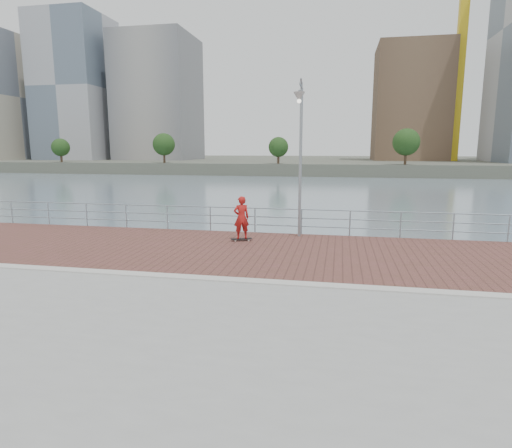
# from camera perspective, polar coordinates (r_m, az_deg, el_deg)

# --- Properties ---
(water) EXTENTS (400.00, 400.00, 0.00)m
(water) POSITION_cam_1_polar(r_m,az_deg,el_deg) (12.89, -1.78, -16.19)
(water) COLOR slate
(water) RESTS_ON ground
(seawall) EXTENTS (40.00, 24.00, 2.00)m
(seawall) POSITION_cam_1_polar(r_m,az_deg,el_deg) (8.25, -10.35, -24.86)
(seawall) COLOR gray
(seawall) RESTS_ON ground
(brick_lane) EXTENTS (40.00, 6.80, 0.02)m
(brick_lane) POSITION_cam_1_polar(r_m,az_deg,el_deg) (15.53, 1.14, -3.67)
(brick_lane) COLOR brown
(brick_lane) RESTS_ON seawall
(curb) EXTENTS (40.00, 0.40, 0.06)m
(curb) POSITION_cam_1_polar(r_m,az_deg,el_deg) (12.13, -1.83, -7.56)
(curb) COLOR #B7B5AD
(curb) RESTS_ON seawall
(far_shore) EXTENTS (320.00, 95.00, 2.50)m
(far_shore) POSITION_cam_1_polar(r_m,az_deg,el_deg) (133.86, 10.06, 8.04)
(far_shore) COLOR #4C5142
(far_shore) RESTS_ON ground
(guardrail) EXTENTS (39.06, 0.06, 1.13)m
(guardrail) POSITION_cam_1_polar(r_m,az_deg,el_deg) (18.69, 2.95, 0.80)
(guardrail) COLOR #8C9EA8
(guardrail) RESTS_ON brick_lane
(street_lamp) EXTENTS (0.44, 1.29, 6.10)m
(street_lamp) POSITION_cam_1_polar(r_m,az_deg,el_deg) (17.40, 5.88, 12.12)
(street_lamp) COLOR gray
(street_lamp) RESTS_ON brick_lane
(skateboard) EXTENTS (0.85, 0.54, 0.10)m
(skateboard) POSITION_cam_1_polar(r_m,az_deg,el_deg) (17.23, -1.94, -2.01)
(skateboard) COLOR black
(skateboard) RESTS_ON brick_lane
(skateboarder) EXTENTS (0.74, 0.64, 1.72)m
(skateboarder) POSITION_cam_1_polar(r_m,az_deg,el_deg) (17.07, -1.96, 0.86)
(skateboarder) COLOR #B21A17
(skateboarder) RESTS_ON skateboard
(tower_crane) EXTENTS (47.00, 2.00, 50.70)m
(tower_crane) POSITION_cam_1_polar(r_m,az_deg,el_deg) (121.60, 24.61, 23.43)
(tower_crane) COLOR gold
(tower_crane) RESTS_ON far_shore
(skyline) EXTENTS (233.00, 41.00, 70.66)m
(skyline) POSITION_cam_1_polar(r_m,az_deg,el_deg) (120.65, 25.63, 19.12)
(skyline) COLOR #ADA38E
(skyline) RESTS_ON far_shore
(shoreline_trees) EXTENTS (144.16, 5.21, 6.94)m
(shoreline_trees) POSITION_cam_1_polar(r_m,az_deg,el_deg) (88.58, 16.23, 10.16)
(shoreline_trees) COLOR #473323
(shoreline_trees) RESTS_ON far_shore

